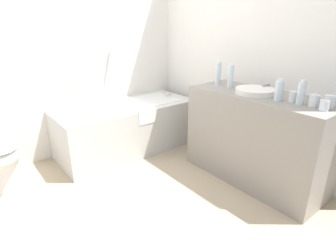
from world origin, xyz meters
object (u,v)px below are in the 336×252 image
water_bottle_3 (301,93)px  drinking_glass_1 (314,101)px  water_bottle_2 (231,76)px  sink_basin (255,91)px  drinking_glass_2 (329,102)px  water_bottle_0 (279,91)px  water_bottle_1 (218,74)px  toilet (1,156)px  drinking_glass_3 (324,105)px  drinking_glass_0 (293,97)px  bathtub (127,126)px  sink_faucet (268,87)px

water_bottle_3 → drinking_glass_1: water_bottle_3 is taller
water_bottle_2 → water_bottle_3: bearing=-93.6°
sink_basin → drinking_glass_2: size_ratio=3.47×
water_bottle_3 → drinking_glass_2: 0.21m
water_bottle_0 → drinking_glass_1: 0.28m
water_bottle_1 → water_bottle_2: bearing=-88.3°
toilet → drinking_glass_3: size_ratio=8.62×
toilet → water_bottle_3: bearing=51.6°
toilet → drinking_glass_1: bearing=50.4°
sink_basin → water_bottle_3: 0.45m
water_bottle_2 → drinking_glass_0: (-0.03, -0.68, -0.07)m
toilet → drinking_glass_0: 2.67m
drinking_glass_3 → toilet: bearing=134.7°
drinking_glass_3 → bathtub: bearing=106.1°
sink_basin → water_bottle_1: 0.48m
drinking_glass_1 → toilet: bearing=136.9°
drinking_glass_2 → drinking_glass_3: bearing=-177.7°
sink_basin → drinking_glass_3: bearing=-94.4°
bathtub → toilet: 1.37m
drinking_glass_1 → drinking_glass_0: bearing=93.8°
toilet → water_bottle_3: (1.96, -1.76, 0.64)m
drinking_glass_1 → drinking_glass_2: drinking_glass_2 is taller
sink_basin → drinking_glass_3: drinking_glass_3 is taller
water_bottle_1 → water_bottle_3: water_bottle_1 is taller
bathtub → sink_basin: 1.59m
sink_basin → sink_faucet: (0.21, 0.00, 0.01)m
bathtub → water_bottle_3: size_ratio=8.46×
water_bottle_0 → drinking_glass_2: size_ratio=1.80×
sink_faucet → drinking_glass_3: drinking_glass_3 is taller
toilet → sink_basin: sink_basin is taller
water_bottle_0 → water_bottle_3: (0.03, -0.17, 0.01)m
drinking_glass_2 → water_bottle_0: bearing=104.0°
water_bottle_0 → drinking_glass_0: (0.04, -0.10, -0.04)m
toilet → drinking_glass_1: (1.99, -1.86, 0.60)m
water_bottle_1 → bathtub: bearing=126.3°
drinking_glass_1 → water_bottle_3: bearing=106.0°
water_bottle_1 → drinking_glass_2: water_bottle_1 is taller
bathtub → sink_faucet: (0.83, -1.34, 0.60)m
water_bottle_0 → water_bottle_2: bearing=82.5°
drinking_glass_0 → bathtub: bearing=109.6°
sink_faucet → drinking_glass_0: drinking_glass_0 is taller
bathtub → drinking_glass_1: bearing=-71.7°
drinking_glass_1 → drinking_glass_3: size_ratio=1.16×
sink_basin → water_bottle_0: bearing=-101.7°
drinking_glass_0 → drinking_glass_2: (0.05, -0.27, 0.01)m
drinking_glass_2 → sink_basin: bearing=93.3°
sink_basin → drinking_glass_2: 0.63m
water_bottle_2 → water_bottle_3: (-0.05, -0.75, -0.02)m
toilet → drinking_glass_3: bearing=48.2°
drinking_glass_0 → water_bottle_2: bearing=87.4°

